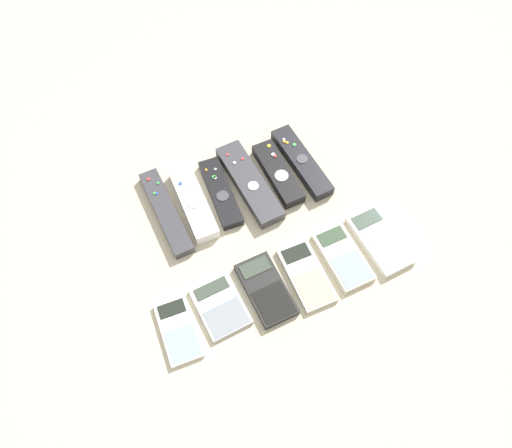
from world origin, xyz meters
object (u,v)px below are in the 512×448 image
at_px(remote_2, 221,193).
at_px(remote_5, 301,162).
at_px(calculator_2, 266,289).
at_px(calculator_3, 307,275).
at_px(calculator_1, 220,306).
at_px(calculator_0, 178,330).
at_px(calculator_4, 343,257).
at_px(remote_3, 249,183).
at_px(remote_4, 278,173).
at_px(remote_0, 166,212).
at_px(calculator_5, 380,240).
at_px(remote_1, 193,203).

distance_m(remote_2, remote_5, 0.19).
height_order(calculator_2, calculator_3, calculator_2).
relative_size(remote_2, calculator_1, 1.48).
bearing_deg(remote_2, calculator_0, -123.31).
bearing_deg(remote_2, remote_5, 3.38).
relative_size(remote_5, calculator_4, 1.44).
bearing_deg(remote_3, remote_4, -6.10).
relative_size(remote_4, calculator_4, 1.21).
height_order(remote_0, calculator_4, remote_0).
bearing_deg(remote_5, calculator_4, -100.44).
xyz_separation_m(remote_3, calculator_0, (-0.25, -0.24, -0.01)).
xyz_separation_m(remote_4, calculator_2, (-0.14, -0.24, -0.01)).
distance_m(calculator_2, calculator_5, 0.26).
xyz_separation_m(remote_1, calculator_5, (0.32, -0.24, -0.01)).
height_order(remote_2, calculator_4, remote_2).
xyz_separation_m(remote_5, calculator_0, (-0.38, -0.25, -0.01)).
bearing_deg(calculator_3, remote_0, 130.69).
xyz_separation_m(remote_0, remote_2, (0.12, -0.00, -0.00)).
distance_m(calculator_0, calculator_4, 0.35).
xyz_separation_m(remote_1, calculator_0, (-0.12, -0.25, -0.01)).
distance_m(remote_3, calculator_1, 0.28).
bearing_deg(remote_2, remote_3, -0.07).
distance_m(remote_2, calculator_2, 0.24).
bearing_deg(remote_2, remote_1, -174.37).
relative_size(remote_0, remote_3, 0.99).
distance_m(remote_3, calculator_2, 0.25).
bearing_deg(calculator_1, calculator_3, -6.60).
distance_m(remote_2, calculator_5, 0.35).
relative_size(calculator_1, calculator_5, 0.78).
height_order(calculator_2, calculator_5, calculator_5).
distance_m(calculator_4, calculator_5, 0.09).
bearing_deg(calculator_5, remote_3, 125.51).
distance_m(remote_2, calculator_4, 0.29).
relative_size(remote_5, calculator_0, 1.57).
relative_size(calculator_1, calculator_3, 0.83).
height_order(remote_2, remote_3, remote_3).
bearing_deg(calculator_0, calculator_1, 10.20).
height_order(remote_1, remote_4, remote_1).
bearing_deg(calculator_4, remote_1, 132.76).
bearing_deg(remote_3, calculator_4, -70.72).
bearing_deg(calculator_4, remote_0, 138.95).
bearing_deg(calculator_2, remote_4, 57.80).
height_order(remote_5, calculator_3, remote_5).
height_order(remote_4, calculator_2, remote_4).
height_order(remote_1, calculator_4, remote_1).
distance_m(remote_1, remote_4, 0.20).
bearing_deg(calculator_1, calculator_5, -4.01).
relative_size(remote_2, remote_3, 0.80).
height_order(remote_5, calculator_4, remote_5).
bearing_deg(remote_4, calculator_3, -103.35).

